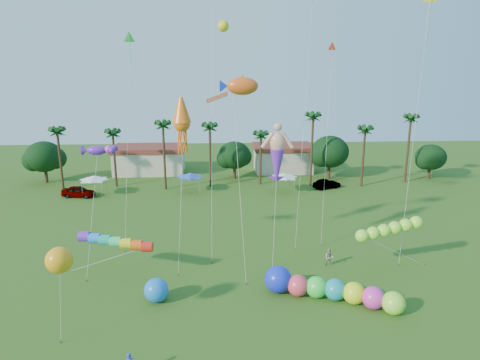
{
  "coord_description": "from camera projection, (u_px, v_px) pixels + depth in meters",
  "views": [
    {
      "loc": [
        -1.97,
        -25.57,
        18.47
      ],
      "look_at": [
        0.0,
        10.0,
        9.0
      ],
      "focal_mm": 32.0,
      "sensor_mm": 36.0,
      "label": 1
    }
  ],
  "objects": [
    {
      "name": "car_a",
      "position": [
        78.0,
        192.0,
        62.37
      ],
      "size": [
        4.99,
        2.63,
        1.62
      ],
      "primitive_type": "imported",
      "rotation": [
        0.0,
        0.0,
        1.41
      ],
      "color": "#4C4C54",
      "rests_on": "ground"
    },
    {
      "name": "orange_ball_kite",
      "position": [
        59.0,
        260.0,
        28.13
      ],
      "size": [
        2.29,
        2.29,
        7.03
      ],
      "color": "#FF9E14",
      "rests_on": "ground"
    },
    {
      "name": "delta_kite_green",
      "position": [
        129.0,
        41.0,
        42.87
      ],
      "size": [
        1.7,
        4.86,
        21.9
      ],
      "color": "#35E445",
      "rests_on": "ground"
    },
    {
      "name": "lobster_kite",
      "position": [
        97.0,
        150.0,
        39.2
      ],
      "size": [
        3.63,
        5.58,
        11.66
      ],
      "color": "#6023AF",
      "rests_on": "ground"
    },
    {
      "name": "tree_line",
      "position": [
        250.0,
        155.0,
        71.07
      ],
      "size": [
        69.46,
        8.91,
        11.0
      ],
      "color": "#3A2819",
      "rests_on": "ground"
    },
    {
      "name": "tent_row",
      "position": [
        190.0,
        176.0,
        63.55
      ],
      "size": [
        31.0,
        4.0,
        0.6
      ],
      "color": "white",
      "rests_on": "ground"
    },
    {
      "name": "green_worm",
      "position": [
        362.0,
        236.0,
        39.23
      ],
      "size": [
        9.96,
        2.51,
        4.14
      ],
      "color": "#9BFE38",
      "rests_on": "ground"
    },
    {
      "name": "merman_kite",
      "position": [
        277.0,
        157.0,
        40.77
      ],
      "size": [
        2.55,
        4.22,
        12.89
      ],
      "color": "#E9A784",
      "rests_on": "ground"
    },
    {
      "name": "delta_kite_red",
      "position": [
        332.0,
        52.0,
        44.53
      ],
      "size": [
        1.81,
        4.55,
        21.0
      ],
      "color": "#FE401C",
      "rests_on": "ground"
    },
    {
      "name": "ground",
      "position": [
        248.0,
        343.0,
        29.52
      ],
      "size": [
        160.0,
        160.0,
        0.0
      ],
      "primitive_type": "plane",
      "color": "#285116",
      "rests_on": "ground"
    },
    {
      "name": "squid_kite",
      "position": [
        182.0,
        124.0,
        38.72
      ],
      "size": [
        2.18,
        4.37,
        15.92
      ],
      "color": "orange",
      "rests_on": "ground"
    },
    {
      "name": "caterpillar_inflatable",
      "position": [
        327.0,
        289.0,
        34.75
      ],
      "size": [
        10.8,
        6.21,
        2.3
      ],
      "rotation": [
        0.0,
        0.0,
        -0.41
      ],
      "color": "#F54058",
      "rests_on": "ground"
    },
    {
      "name": "fish_kite",
      "position": [
        243.0,
        86.0,
        38.71
      ],
      "size": [
        4.51,
        7.12,
        17.66
      ],
      "color": "#E45619",
      "rests_on": "ground"
    },
    {
      "name": "blue_ball",
      "position": [
        156.0,
        290.0,
        34.51
      ],
      "size": [
        1.99,
        1.99,
        1.99
      ],
      "primitive_type": "sphere",
      "color": "blue",
      "rests_on": "ground"
    },
    {
      "name": "spectator_b",
      "position": [
        329.0,
        257.0,
        40.74
      ],
      "size": [
        1.0,
        0.89,
        1.71
      ],
      "primitive_type": "imported",
      "rotation": [
        0.0,
        0.0,
        -0.36
      ],
      "color": "#9D9B83",
      "rests_on": "ground"
    },
    {
      "name": "buildings_row",
      "position": [
        211.0,
        161.0,
        77.09
      ],
      "size": [
        35.0,
        7.0,
        4.0
      ],
      "color": "beige",
      "rests_on": "ground"
    },
    {
      "name": "rainbow_tube",
      "position": [
        128.0,
        247.0,
        37.44
      ],
      "size": [
        9.39,
        3.25,
        3.61
      ],
      "color": "red",
      "rests_on": "ground"
    },
    {
      "name": "delta_kite_yellow",
      "position": [
        430.0,
        3.0,
        38.04
      ],
      "size": [
        2.61,
        3.7,
        25.05
      ],
      "color": "yellow",
      "rests_on": "ground"
    },
    {
      "name": "car_b",
      "position": [
        327.0,
        184.0,
        66.7
      ],
      "size": [
        4.59,
        3.07,
        1.43
      ],
      "primitive_type": "imported",
      "rotation": [
        0.0,
        0.0,
        1.97
      ],
      "color": "#4C4C54",
      "rests_on": "ground"
    }
  ]
}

